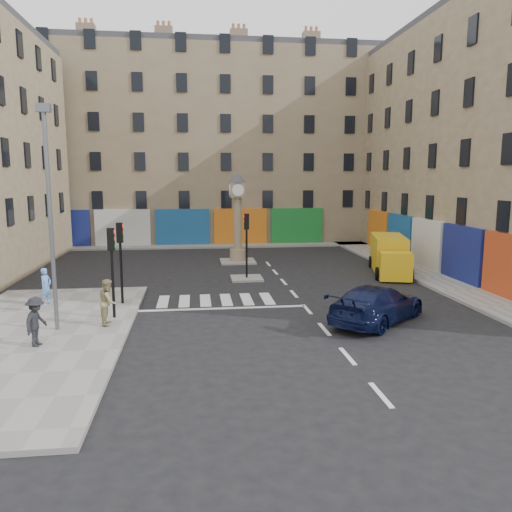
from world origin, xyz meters
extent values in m
plane|color=black|center=(0.00, 0.00, 0.00)|extent=(120.00, 120.00, 0.00)
cube|color=gray|center=(-11.00, -2.00, 0.07)|extent=(7.00, 16.00, 0.15)
cube|color=gray|center=(8.70, 10.00, 0.07)|extent=(2.60, 30.00, 0.15)
cube|color=gray|center=(-4.00, 22.20, 0.07)|extent=(32.00, 2.40, 0.15)
cube|color=gray|center=(-2.00, 8.00, 0.06)|extent=(1.80, 1.80, 0.12)
cube|color=gray|center=(-2.00, 14.00, 0.06)|extent=(2.40, 2.40, 0.12)
cube|color=tan|center=(15.00, 10.00, 8.00)|extent=(10.00, 30.00, 16.00)
cube|color=#8C785D|center=(-4.00, 28.00, 8.50)|extent=(32.00, 10.00, 17.00)
cylinder|color=black|center=(-8.30, 0.20, 1.55)|extent=(0.12, 0.12, 2.80)
cube|color=black|center=(-8.30, 0.20, 3.40)|extent=(0.28, 0.22, 0.90)
cylinder|color=black|center=(-8.30, 2.60, 1.55)|extent=(0.12, 0.12, 2.80)
cube|color=black|center=(-8.30, 2.60, 3.40)|extent=(0.28, 0.22, 0.90)
cylinder|color=black|center=(-2.00, 8.00, 1.52)|extent=(0.12, 0.12, 2.80)
cube|color=black|center=(-2.00, 8.00, 3.37)|extent=(0.28, 0.22, 0.90)
cylinder|color=#595B60|center=(-10.20, -1.20, 4.15)|extent=(0.16, 0.16, 8.00)
cube|color=#595B60|center=(-10.20, -1.20, 8.30)|extent=(0.50, 0.25, 0.30)
cylinder|color=tan|center=(-2.00, 14.00, 0.52)|extent=(1.10, 1.10, 0.80)
cylinder|color=tan|center=(-2.00, 14.00, 2.72)|extent=(0.56, 0.56, 3.60)
cube|color=tan|center=(-2.00, 14.00, 5.02)|extent=(1.00, 1.00, 1.00)
cylinder|color=white|center=(-2.00, 13.48, 5.02)|extent=(0.80, 0.06, 0.80)
cone|color=#333338|center=(-2.00, 14.00, 5.87)|extent=(1.20, 1.20, 0.70)
imported|color=black|center=(2.38, -1.29, 0.76)|extent=(5.32, 5.15, 1.53)
cube|color=gold|center=(7.14, 9.54, 1.17)|extent=(2.95, 4.81, 2.15)
cube|color=gold|center=(6.29, 6.28, 0.89)|extent=(2.00, 1.54, 1.59)
cube|color=black|center=(6.28, 6.24, 1.26)|extent=(1.75, 1.22, 0.65)
cylinder|color=black|center=(5.48, 6.88, 0.37)|extent=(0.42, 0.78, 0.75)
cylinder|color=black|center=(7.29, 6.41, 0.37)|extent=(0.42, 0.78, 0.75)
cylinder|color=black|center=(6.52, 10.86, 0.37)|extent=(0.42, 0.78, 0.75)
cylinder|color=black|center=(8.33, 10.39, 0.37)|extent=(0.42, 0.78, 0.75)
imported|color=#6398E4|center=(-11.68, 2.77, 0.99)|extent=(0.61, 0.72, 1.68)
imported|color=#99895E|center=(-8.36, -0.75, 1.05)|extent=(0.70, 0.89, 1.80)
imported|color=black|center=(-10.36, -3.09, 1.00)|extent=(0.88, 1.23, 1.71)
camera|label=1|loc=(-4.93, -20.28, 5.84)|focal=35.00mm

